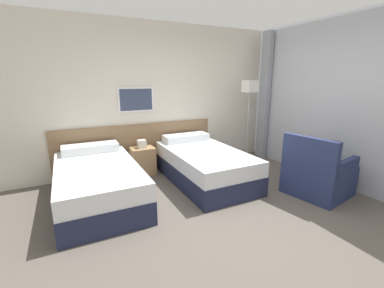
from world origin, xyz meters
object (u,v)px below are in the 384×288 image
bed_near_window (204,165)px  floor_lamp (250,95)px  armchair (317,176)px  bed_near_door (98,182)px  nightstand (143,160)px

bed_near_window → floor_lamp: (1.24, 0.42, 1.12)m
floor_lamp → armchair: bearing=-89.3°
bed_near_door → nightstand: 1.14m
nightstand → floor_lamp: (2.11, -0.32, 1.14)m
bed_near_window → bed_near_door: bearing=180.0°
bed_near_window → nightstand: size_ratio=2.99×
floor_lamp → armchair: 2.00m
bed_near_door → bed_near_window: size_ratio=1.00×
nightstand → armchair: size_ratio=0.70×
nightstand → floor_lamp: floor_lamp is taller
bed_near_window → nightstand: 1.14m
bed_near_door → floor_lamp: size_ratio=1.16×
bed_near_window → armchair: 1.77m
nightstand → armchair: 2.91m
bed_near_window → armchair: (1.27, -1.24, 0.01)m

